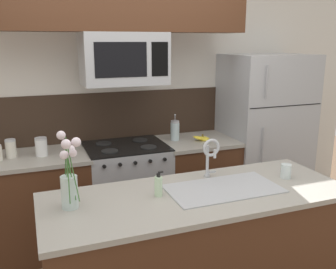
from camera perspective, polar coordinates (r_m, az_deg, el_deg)
name	(u,v)px	position (r m, az deg, el deg)	size (l,w,h in m)	color
rear_partition	(143,99)	(3.92, -3.76, 5.50)	(5.20, 0.10, 2.60)	silver
splash_band	(117,116)	(3.81, -7.79, 2.87)	(3.17, 0.01, 0.48)	#332319
back_counter_left	(41,204)	(3.61, -18.80, -9.96)	(0.87, 0.65, 0.91)	#4C2B19
back_counter_right	(196,181)	(3.95, 4.33, -7.14)	(0.76, 0.65, 0.91)	#4C2B19
stove_range	(127,191)	(3.71, -6.26, -8.53)	(0.76, 0.64, 0.93)	#A8AAAF
microwave	(124,59)	(3.41, -6.75, 11.40)	(0.74, 0.40, 0.45)	#A8AAAF
refrigerator	(263,135)	(4.23, 14.22, -0.15)	(0.88, 0.74, 1.75)	#A8AAAF
storage_jar_medium	(11,148)	(3.47, -22.83, -1.97)	(0.09, 0.09, 0.16)	silver
storage_jar_short	(41,147)	(3.43, -18.75, -1.77)	(0.10, 0.10, 0.16)	silver
banana_bunch	(203,138)	(3.76, 5.29, -0.61)	(0.19, 0.16, 0.08)	yellow
french_press	(175,130)	(3.75, 1.07, 0.61)	(0.09, 0.09, 0.27)	silver
island_counter	(197,254)	(2.71, 4.49, -17.74)	(2.04, 0.78, 0.91)	#4C2B19
kitchen_sink	(223,198)	(2.61, 8.38, -9.62)	(0.76, 0.41, 0.16)	#ADAFB5
sink_faucet	(210,153)	(2.68, 6.48, -2.79)	(0.14, 0.14, 0.31)	#B7BABF
dish_soap_bottle	(158,186)	(2.42, -1.47, -7.83)	(0.06, 0.05, 0.16)	beige
drinking_glass	(286,171)	(2.87, 17.53, -5.34)	(0.08, 0.08, 0.10)	silver
flower_vase	(69,182)	(2.29, -14.80, -7.02)	(0.12, 0.21, 0.46)	silver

